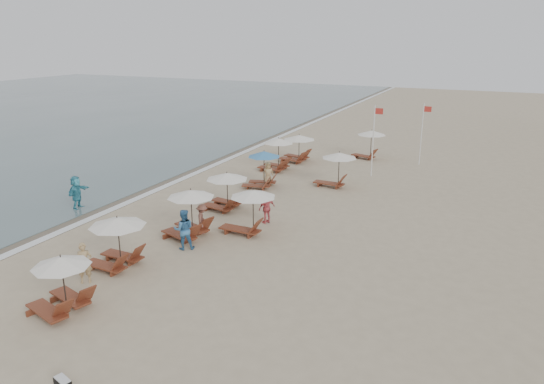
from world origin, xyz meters
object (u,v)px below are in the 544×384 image
at_px(lounger_station_6, 296,148).
at_px(beachgoer_mid_a, 184,229).
at_px(waterline_walker, 77,192).
at_px(lounger_station_5, 276,155).
at_px(beachgoer_far_a, 267,208).
at_px(duffel_bag, 63,383).
at_px(lounger_station_1, 115,242).
at_px(inland_station_2, 368,141).
at_px(inland_station_0, 247,208).
at_px(flag_pole_near, 374,138).
at_px(beachgoer_far_b, 268,174).
at_px(inland_station_1, 335,166).
at_px(lounger_station_2, 188,214).
at_px(lounger_station_4, 261,169).
at_px(lounger_station_0, 59,285).
at_px(lounger_station_3, 224,190).
at_px(beachgoer_near, 84,263).
at_px(beachgoer_mid_b, 202,219).

bearing_deg(lounger_station_6, beachgoer_mid_a, -84.56).
bearing_deg(waterline_walker, lounger_station_5, -38.85).
bearing_deg(beachgoer_far_a, beachgoer_mid_a, 6.57).
bearing_deg(duffel_bag, lounger_station_1, 119.98).
height_order(lounger_station_1, inland_station_2, lounger_station_1).
relative_size(lounger_station_6, inland_station_0, 1.00).
bearing_deg(duffel_bag, flag_pole_near, 84.88).
bearing_deg(lounger_station_6, beachgoer_far_b, -83.58).
height_order(duffel_bag, flag_pole_near, flag_pole_near).
relative_size(beachgoer_mid_a, waterline_walker, 1.00).
relative_size(beachgoer_far_a, beachgoer_far_b, 1.08).
bearing_deg(inland_station_1, lounger_station_1, -106.95).
height_order(lounger_station_2, duffel_bag, lounger_station_2).
relative_size(lounger_station_4, flag_pole_near, 0.49).
bearing_deg(flag_pole_near, inland_station_0, -102.47).
relative_size(lounger_station_5, beachgoer_mid_a, 1.33).
distance_m(lounger_station_0, lounger_station_1, 3.72).
height_order(lounger_station_3, lounger_station_4, lounger_station_4).
bearing_deg(lounger_station_1, beachgoer_far_a, 64.65).
height_order(beachgoer_near, beachgoer_far_b, beachgoer_near).
bearing_deg(beachgoer_far_a, duffel_bag, 31.52).
distance_m(lounger_station_5, duffel_bag, 24.50).
bearing_deg(inland_station_0, duffel_bag, -87.14).
distance_m(lounger_station_2, inland_station_2, 19.89).
height_order(lounger_station_0, lounger_station_2, lounger_station_2).
bearing_deg(beachgoer_mid_a, lounger_station_2, -96.62).
relative_size(beachgoer_mid_a, duffel_bag, 3.11).
distance_m(beachgoer_mid_a, beachgoer_far_b, 11.03).
bearing_deg(lounger_station_3, lounger_station_2, -84.25).
height_order(lounger_station_4, inland_station_2, lounger_station_4).
bearing_deg(lounger_station_3, inland_station_1, 57.88).
distance_m(beachgoer_mid_b, beachgoer_far_a, 3.46).
bearing_deg(lounger_station_5, beachgoer_near, -88.99).
xyz_separation_m(lounger_station_6, beachgoer_far_b, (0.75, -6.68, -0.31)).
bearing_deg(waterline_walker, beachgoer_near, -144.38).
xyz_separation_m(lounger_station_6, beachgoer_near, (0.01, -22.07, -0.24)).
xyz_separation_m(inland_station_0, inland_station_1, (1.35, 9.55, 0.04)).
relative_size(inland_station_0, beachgoer_mid_a, 1.46).
relative_size(lounger_station_5, duffel_bag, 4.14).
height_order(inland_station_1, beachgoer_near, inland_station_1).
relative_size(inland_station_0, inland_station_1, 1.02).
xyz_separation_m(lounger_station_3, lounger_station_4, (0.05, 4.65, 0.09)).
bearing_deg(lounger_station_0, beachgoer_far_b, 90.33).
relative_size(lounger_station_4, beachgoer_mid_a, 1.26).
distance_m(lounger_station_1, beachgoer_far_b, 13.79).
height_order(lounger_station_5, duffel_bag, lounger_station_5).
height_order(lounger_station_0, lounger_station_5, lounger_station_5).
xyz_separation_m(lounger_station_6, beachgoer_mid_b, (1.41, -15.70, -0.33)).
relative_size(beachgoer_far_a, duffel_bag, 2.71).
bearing_deg(beachgoer_mid_a, beachgoer_mid_b, -115.66).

